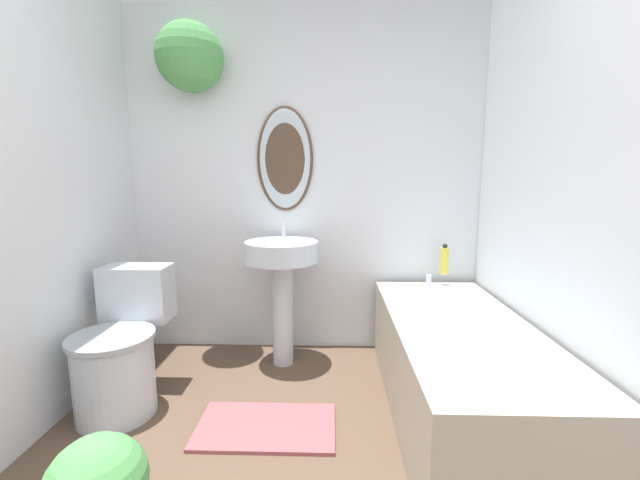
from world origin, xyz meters
The scene contains 7 objects.
wall_back centered at (-0.14, 2.23, 1.35)m, with size 2.56×0.43×2.40m.
wall_right centered at (1.25, 1.11, 1.20)m, with size 0.06×2.35×2.40m.
toilet centered at (-0.95, 1.41, 0.32)m, with size 0.42×0.61×0.74m.
pedestal_sink centered at (-0.14, 1.95, 0.64)m, with size 0.48×0.48×0.94m.
bathtub centered at (0.85, 1.38, 0.27)m, with size 0.69×1.58×0.59m.
shampoo_bottle centered at (0.96, 2.11, 0.68)m, with size 0.06×0.06×0.21m.
bath_mat centered at (-0.14, 1.24, 0.01)m, with size 0.69×0.39×0.02m.
Camera 1 is at (0.19, -0.55, 1.24)m, focal length 22.00 mm.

